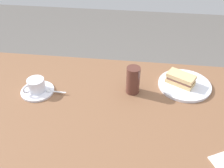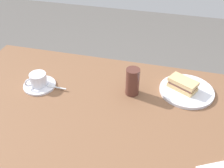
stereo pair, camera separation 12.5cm
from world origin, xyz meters
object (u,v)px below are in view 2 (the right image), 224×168
sandwich_plate (186,91)px  coffee_saucer (40,85)px  dining_table (91,122)px  sandwich_front (183,84)px  spoon (53,87)px  coffee_cup (38,79)px  drinking_glass (132,82)px

sandwich_plate → coffee_saucer: 0.71m
dining_table → sandwich_front: (-0.39, -0.20, 0.15)m
sandwich_front → spoon: 0.62m
dining_table → coffee_cup: 0.33m
dining_table → sandwich_plate: 0.48m
sandwich_plate → spoon: bearing=12.1°
dining_table → coffee_saucer: (0.28, -0.07, 0.12)m
dining_table → spoon: bearing=-17.6°
sandwich_front → coffee_saucer: (0.68, 0.13, -0.04)m
coffee_cup → dining_table: bearing=166.8°
dining_table → sandwich_front: size_ratio=9.06×
spoon → drinking_glass: (-0.37, -0.06, 0.06)m
sandwich_front → coffee_saucer: sandwich_front is taller
coffee_cup → spoon: (-0.08, 0.00, -0.03)m
sandwich_front → coffee_cup: (0.68, 0.14, 0.00)m
sandwich_plate → spoon: size_ratio=2.60×
sandwich_plate → drinking_glass: drinking_glass is taller
coffee_saucer → coffee_cup: (0.00, 0.00, 0.04)m
sandwich_front → coffee_cup: bearing=11.3°
sandwich_front → sandwich_plate: bearing=174.9°
sandwich_plate → coffee_saucer: sandwich_plate is taller
spoon → coffee_saucer: bearing=-1.7°
sandwich_plate → drinking_glass: bearing=16.2°
spoon → coffee_cup: bearing=-0.6°
spoon → dining_table: bearing=162.4°
drinking_glass → spoon: bearing=9.4°
dining_table → drinking_glass: size_ratio=9.94×
coffee_saucer → drinking_glass: size_ratio=1.16×
spoon → drinking_glass: drinking_glass is taller
coffee_saucer → drinking_glass: 0.46m
sandwich_front → spoon: (0.60, 0.14, -0.03)m
coffee_saucer → sandwich_front: bearing=-168.8°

